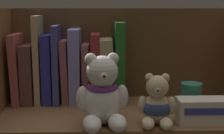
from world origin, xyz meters
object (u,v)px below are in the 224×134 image
at_px(book_6, 76,65).
at_px(book_10, 119,62).
at_px(teddy_bear_larger, 103,95).
at_px(small_product_box, 202,111).
at_px(book_2, 40,59).
at_px(pillar_candle, 191,97).
at_px(book_4, 58,63).
at_px(book_3, 49,68).
at_px(book_5, 66,71).
at_px(book_9, 107,70).
at_px(book_1, 30,73).
at_px(book_0, 19,68).
at_px(book_8, 95,67).
at_px(teddy_bear_smaller, 157,105).
at_px(book_7, 86,72).

bearing_deg(book_6, book_10, 0.00).
bearing_deg(teddy_bear_larger, small_product_box, 1.98).
xyz_separation_m(book_2, pillar_candle, (0.41, -0.11, -0.09)).
bearing_deg(book_4, book_10, 0.00).
xyz_separation_m(book_3, book_5, (0.05, 0.00, -0.01)).
distance_m(book_10, small_product_box, 0.28).
bearing_deg(teddy_bear_larger, book_6, 110.81).
bearing_deg(book_4, book_9, 0.00).
distance_m(book_2, small_product_box, 0.47).
relative_size(book_9, book_10, 0.80).
relative_size(book_1, book_10, 0.72).
bearing_deg(book_0, small_product_box, -22.41).
relative_size(book_0, book_8, 1.00).
height_order(book_0, book_6, book_6).
xyz_separation_m(book_6, small_product_box, (0.31, -0.20, -0.08)).
bearing_deg(book_8, book_6, 180.00).
xyz_separation_m(book_3, book_9, (0.17, 0.00, -0.01)).
distance_m(book_0, small_product_box, 0.52).
xyz_separation_m(book_8, teddy_bear_smaller, (0.15, -0.20, -0.05)).
relative_size(pillar_candle, small_product_box, 0.64).
distance_m(book_1, book_7, 0.16).
xyz_separation_m(book_5, book_9, (0.12, 0.00, 0.00)).
distance_m(book_0, book_7, 0.19).
bearing_deg(book_4, teddy_bear_smaller, -38.88).
bearing_deg(teddy_bear_larger, book_8, 95.96).
bearing_deg(book_2, book_6, 0.00).
distance_m(book_6, book_10, 0.13).
height_order(book_4, pillar_candle, book_4).
xyz_separation_m(book_3, book_6, (0.08, 0.00, 0.01)).
bearing_deg(book_0, book_4, 0.00).
bearing_deg(book_7, book_5, 180.00).
xyz_separation_m(book_4, teddy_bear_smaller, (0.25, -0.20, -0.06)).
height_order(book_1, book_5, book_5).
height_order(book_1, teddy_bear_smaller, book_1).
distance_m(book_3, teddy_bear_larger, 0.26).
height_order(book_9, small_product_box, book_9).
relative_size(book_6, book_9, 1.15).
height_order(book_0, book_9, book_0).
relative_size(book_4, book_9, 1.21).
height_order(book_5, pillar_candle, book_5).
relative_size(book_2, book_7, 1.48).
height_order(book_1, book_9, book_9).
height_order(book_2, teddy_bear_smaller, book_2).
relative_size(book_1, teddy_bear_smaller, 1.38).
bearing_deg(book_4, book_2, 180.00).
xyz_separation_m(book_1, book_5, (0.10, 0.00, 0.01)).
height_order(book_2, small_product_box, book_2).
distance_m(book_5, book_10, 0.16).
bearing_deg(book_8, pillar_candle, -24.40).
bearing_deg(pillar_candle, book_4, 162.36).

